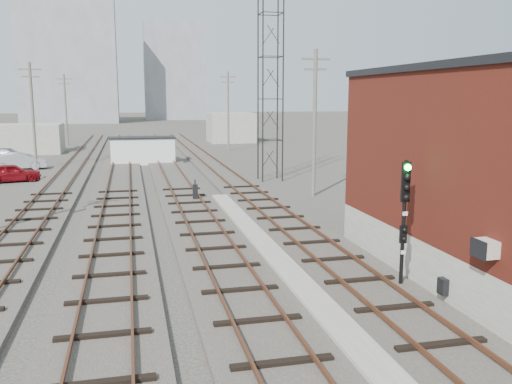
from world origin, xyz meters
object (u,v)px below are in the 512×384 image
object	(u,v)px
car_silver	(19,161)
car_grey	(7,156)
site_trailer	(143,150)
car_red	(12,173)
switch_stand	(195,192)
signal_mast	(404,214)

from	to	relation	value
car_silver	car_grey	distance (m)	5.77
site_trailer	car_red	bearing A→B (deg)	-137.45
site_trailer	car_red	xyz separation A→B (m)	(-9.65, -8.96, -0.58)
car_red	car_silver	distance (m)	7.24
switch_stand	car_silver	xyz separation A→B (m)	(-12.93, 17.91, 0.14)
switch_stand	site_trailer	bearing A→B (deg)	100.23
switch_stand	car_grey	distance (m)	27.70
car_red	car_silver	bearing A→B (deg)	-7.90
site_trailer	car_grey	distance (m)	12.98
signal_mast	site_trailer	world-z (taller)	signal_mast
signal_mast	switch_stand	size ratio (longest dim) A/B	3.35
signal_mast	car_red	world-z (taller)	signal_mast
switch_stand	car_grey	xyz separation A→B (m)	(-14.96, 23.31, 0.10)
car_grey	switch_stand	bearing A→B (deg)	-137.10
signal_mast	switch_stand	world-z (taller)	signal_mast
switch_stand	car_grey	size ratio (longest dim) A/B	0.26
site_trailer	car_red	size ratio (longest dim) A/B	1.49
switch_stand	car_silver	bearing A→B (deg)	128.78
signal_mast	car_grey	size ratio (longest dim) A/B	0.88
switch_stand	site_trailer	world-z (taller)	site_trailer
site_trailer	car_silver	distance (m)	10.58
switch_stand	car_silver	world-z (taller)	car_silver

